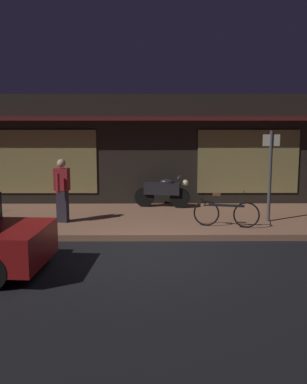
{
  "coord_description": "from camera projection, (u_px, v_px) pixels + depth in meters",
  "views": [
    {
      "loc": [
        0.1,
        -9.51,
        2.89
      ],
      "look_at": [
        0.18,
        2.4,
        0.95
      ],
      "focal_mm": 43.05,
      "sensor_mm": 36.0,
      "label": 1
    }
  ],
  "objects": [
    {
      "name": "sidewalk_slab",
      "position": [
        147.0,
        220.0,
        12.8
      ],
      "size": [
        18.0,
        4.0,
        0.15
      ],
      "primitive_type": "cube",
      "color": "#8C6047",
      "rests_on": "ground_plane"
    },
    {
      "name": "ground_plane",
      "position": [
        146.0,
        254.0,
        9.86
      ],
      "size": [
        60.0,
        60.0,
        0.0
      ],
      "primitive_type": "plane",
      "color": "black"
    },
    {
      "name": "sign_post",
      "position": [
        270.0,
        170.0,
        12.06
      ],
      "size": [
        0.44,
        0.09,
        2.4
      ],
      "color": "#47474C",
      "rests_on": "sidewalk_slab"
    },
    {
      "name": "person_photographer",
      "position": [
        62.0,
        189.0,
        12.04
      ],
      "size": [
        0.42,
        0.62,
        1.67
      ],
      "color": "#28232D",
      "rests_on": "sidewalk_slab"
    },
    {
      "name": "storefront_building",
      "position": [
        147.0,
        149.0,
        15.87
      ],
      "size": [
        18.0,
        3.3,
        3.6
      ],
      "color": "black",
      "rests_on": "ground_plane"
    },
    {
      "name": "motorcycle",
      "position": [
        163.0,
        191.0,
        14.09
      ],
      "size": [
        1.69,
        0.6,
        0.97
      ],
      "color": "black",
      "rests_on": "sidewalk_slab"
    },
    {
      "name": "bicycle_parked",
      "position": [
        226.0,
        213.0,
        11.59
      ],
      "size": [
        1.62,
        0.52,
        0.91
      ],
      "color": "black",
      "rests_on": "sidewalk_slab"
    }
  ]
}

